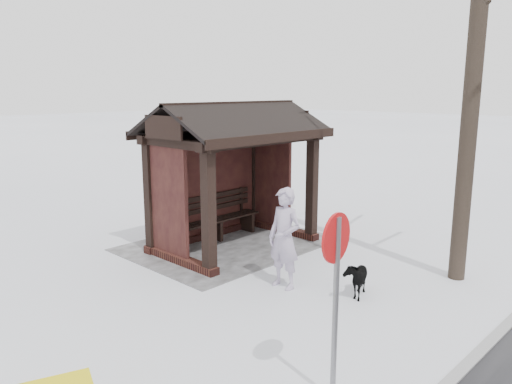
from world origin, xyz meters
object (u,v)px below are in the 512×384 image
Objects in this scene: bus_shelter at (229,146)px; road_sign at (336,266)px; pedestrian at (284,238)px; dog at (356,277)px.

bus_shelter is 1.71× the size of road_sign.
bus_shelter is at bearing 156.84° from pedestrian.
bus_shelter is 2.07× the size of pedestrian.
pedestrian reaches higher than dog.
dog is (-0.55, 1.08, -0.56)m from pedestrian.
dog is at bearing -157.60° from road_sign.
bus_shelter is 3.96m from dog.
pedestrian is 1.33m from dog.
pedestrian is at bearing -135.15° from road_sign.
pedestrian is at bearing -177.59° from dog.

